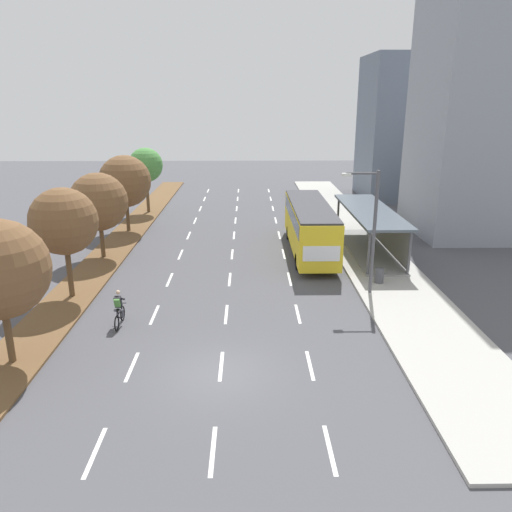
% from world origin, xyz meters
% --- Properties ---
extents(ground_plane, '(140.00, 140.00, 0.00)m').
position_xyz_m(ground_plane, '(0.00, 0.00, 0.00)').
color(ground_plane, '#4C4C51').
extents(median_strip, '(2.60, 52.00, 0.12)m').
position_xyz_m(median_strip, '(-8.30, 20.00, 0.06)').
color(median_strip, brown).
rests_on(median_strip, ground).
extents(sidewalk_right, '(4.50, 52.00, 0.15)m').
position_xyz_m(sidewalk_right, '(9.25, 20.00, 0.07)').
color(sidewalk_right, '#ADAAA3').
rests_on(sidewalk_right, ground).
extents(lane_divider_left, '(0.14, 46.89, 0.01)m').
position_xyz_m(lane_divider_left, '(-3.50, 17.95, 0.00)').
color(lane_divider_left, white).
rests_on(lane_divider_left, ground).
extents(lane_divider_center, '(0.14, 46.89, 0.01)m').
position_xyz_m(lane_divider_center, '(0.00, 17.95, 0.00)').
color(lane_divider_center, white).
rests_on(lane_divider_center, ground).
extents(lane_divider_right, '(0.14, 46.89, 0.01)m').
position_xyz_m(lane_divider_right, '(3.50, 17.95, 0.00)').
color(lane_divider_right, white).
rests_on(lane_divider_right, ground).
extents(bus_shelter, '(2.90, 11.10, 2.86)m').
position_xyz_m(bus_shelter, '(9.53, 15.72, 1.87)').
color(bus_shelter, gray).
rests_on(bus_shelter, sidewalk_right).
extents(bus, '(2.54, 11.29, 3.37)m').
position_xyz_m(bus, '(5.25, 15.77, 2.07)').
color(bus, yellow).
rests_on(bus, ground).
extents(cyclist, '(0.46, 1.82, 1.71)m').
position_xyz_m(cyclist, '(-4.87, 4.36, 0.79)').
color(cyclist, black).
rests_on(cyclist, ground).
extents(median_tree_second, '(3.42, 3.42, 5.74)m').
position_xyz_m(median_tree_second, '(-8.22, 7.81, 4.13)').
color(median_tree_second, brown).
rests_on(median_tree_second, median_strip).
extents(median_tree_third, '(3.71, 3.71, 5.52)m').
position_xyz_m(median_tree_third, '(-8.46, 14.70, 3.78)').
color(median_tree_third, brown).
rests_on(median_tree_third, median_strip).
extents(median_tree_fourth, '(3.97, 3.97, 5.89)m').
position_xyz_m(median_tree_fourth, '(-8.37, 21.59, 4.02)').
color(median_tree_fourth, brown).
rests_on(median_tree_fourth, median_strip).
extents(median_tree_fifth, '(3.06, 3.06, 5.82)m').
position_xyz_m(median_tree_fifth, '(-8.10, 28.48, 4.39)').
color(median_tree_fifth, brown).
rests_on(median_tree_fifth, median_strip).
extents(streetlight, '(1.91, 0.24, 6.50)m').
position_xyz_m(streetlight, '(7.42, 7.99, 3.89)').
color(streetlight, '#4C4C51').
rests_on(streetlight, sidewalk_right).
extents(trash_bin, '(0.52, 0.52, 0.85)m').
position_xyz_m(trash_bin, '(8.45, 9.45, 0.57)').
color(trash_bin, '#4C4C51').
rests_on(trash_bin, sidewalk_right).
extents(building_near_right, '(8.52, 8.95, 22.17)m').
position_xyz_m(building_near_right, '(18.38, 21.16, 11.09)').
color(building_near_right, '#8E939E').
rests_on(building_near_right, ground).
extents(building_mid_right, '(10.80, 8.71, 14.39)m').
position_xyz_m(building_mid_right, '(18.70, 36.49, 7.20)').
color(building_mid_right, slate).
rests_on(building_mid_right, ground).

